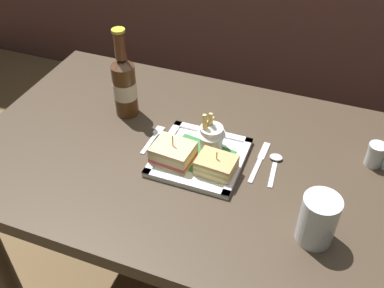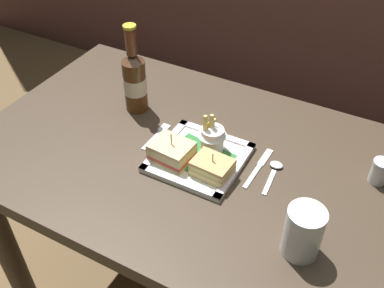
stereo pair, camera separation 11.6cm
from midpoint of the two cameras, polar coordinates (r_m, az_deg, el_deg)
dining_table at (r=1.29m, az=-3.50°, el=-5.41°), size 1.17×0.76×0.75m
square_plate at (r=1.17m, az=-1.84°, el=-1.86°), size 0.23×0.23×0.02m
sandwich_half_left at (r=1.15m, az=-5.36°, el=-1.33°), size 0.11×0.09×0.09m
sandwich_half_right at (r=1.11m, az=0.18°, el=-2.92°), size 0.10×0.08×0.07m
fries_cup at (r=1.17m, az=-0.34°, el=1.21°), size 0.08×0.08×0.11m
beer_bottle at (r=1.31m, az=-11.29°, el=7.49°), size 0.07×0.07×0.27m
water_glass at (r=0.98m, az=12.63°, el=-9.96°), size 0.08×0.08×0.12m
fork at (r=1.25m, az=-7.66°, el=0.70°), size 0.02×0.13×0.00m
knife at (r=1.18m, az=5.99°, el=-2.20°), size 0.02×0.17×0.00m
spoon at (r=1.17m, az=7.95°, el=-2.40°), size 0.03×0.13×0.01m
salt_shaker at (r=1.22m, az=20.08°, el=-1.57°), size 0.05×0.05×0.07m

